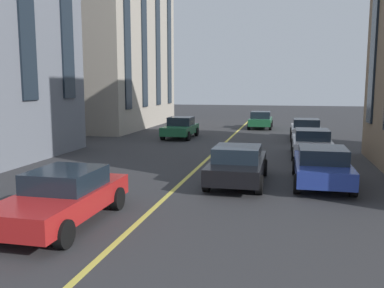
# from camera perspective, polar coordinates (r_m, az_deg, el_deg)

# --- Properties ---
(lane_centre_line) EXTENTS (80.00, 0.16, 0.01)m
(lane_centre_line) POSITION_cam_1_polar(r_m,az_deg,el_deg) (16.15, -0.40, -4.39)
(lane_centre_line) COLOR #D8C64C
(lane_centre_line) RESTS_ON ground_plane
(car_blue_trailing) EXTENTS (4.40, 1.95, 1.37)m
(car_blue_trailing) POSITION_cam_1_polar(r_m,az_deg,el_deg) (15.24, 17.47, -2.84)
(car_blue_trailing) COLOR navy
(car_blue_trailing) RESTS_ON ground_plane
(car_black_parked_b) EXTENTS (4.40, 1.95, 1.37)m
(car_black_parked_b) POSITION_cam_1_polar(r_m,az_deg,el_deg) (14.89, 6.32, -2.76)
(car_black_parked_b) COLOR black
(car_black_parked_b) RESTS_ON ground_plane
(car_green_far) EXTENTS (3.90, 1.89, 1.40)m
(car_green_far) POSITION_cam_1_polar(r_m,az_deg,el_deg) (34.46, 9.44, 3.30)
(car_green_far) COLOR #1E6038
(car_green_far) RESTS_ON ground_plane
(car_white_near) EXTENTS (4.40, 1.95, 1.37)m
(car_white_near) POSITION_cam_1_polar(r_m,az_deg,el_deg) (21.29, 16.19, 0.22)
(car_white_near) COLOR silver
(car_white_near) RESTS_ON ground_plane
(car_red_mid) EXTENTS (4.40, 1.95, 1.37)m
(car_red_mid) POSITION_cam_1_polar(r_m,az_deg,el_deg) (11.04, -17.34, -6.91)
(car_red_mid) COLOR #B21E1E
(car_red_mid) RESTS_ON ground_plane
(car_green_parked_a) EXTENTS (3.90, 1.89, 1.40)m
(car_green_parked_a) POSITION_cam_1_polar(r_m,az_deg,el_deg) (27.78, -1.60, 2.28)
(car_green_parked_a) COLOR #1E6038
(car_green_parked_a) RESTS_ON ground_plane
(car_white_oncoming) EXTENTS (4.40, 1.95, 1.37)m
(car_white_oncoming) POSITION_cam_1_polar(r_m,az_deg,el_deg) (27.82, 15.43, 2.01)
(car_white_oncoming) COLOR silver
(car_white_oncoming) RESTS_ON ground_plane
(building_left_near) EXTENTS (14.32, 10.68, 12.95)m
(building_left_near) POSITION_cam_1_polar(r_m,az_deg,el_deg) (37.36, -13.56, 12.41)
(building_left_near) COLOR #A89E8E
(building_left_near) RESTS_ON ground_plane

